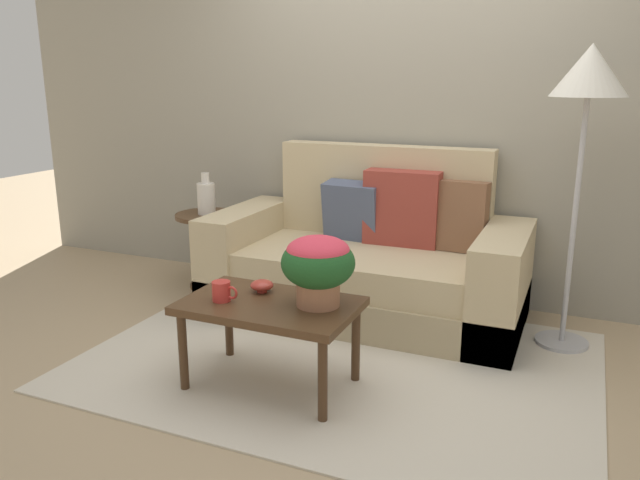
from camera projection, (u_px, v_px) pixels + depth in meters
name	position (u px, v px, depth m)	size (l,w,h in m)	color
ground_plane	(341.00, 357.00, 3.41)	(14.00, 14.00, 0.00)	tan
wall_back	(411.00, 80.00, 4.12)	(6.40, 0.12, 2.94)	gray
area_rug	(338.00, 361.00, 3.36)	(2.65, 1.89, 0.01)	beige
couch	(369.00, 264.00, 4.00)	(1.97, 0.94, 1.05)	tan
coffee_table	(270.00, 312.00, 3.00)	(0.84, 0.52, 0.44)	#442D1B
side_table	(208.00, 237.00, 4.47)	(0.45, 0.45, 0.55)	#4C331E
floor_lamp	(588.00, 92.00, 3.21)	(0.39, 0.39, 1.66)	#B2B2B7
potted_plant	(318.00, 263.00, 2.89)	(0.35, 0.35, 0.34)	#A36B4C
coffee_mug	(222.00, 291.00, 2.99)	(0.13, 0.09, 0.10)	red
snack_bowl	(262.00, 285.00, 3.12)	(0.12, 0.12, 0.06)	#B2382D
table_vase	(206.00, 197.00, 4.39)	(0.13, 0.13, 0.29)	silver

